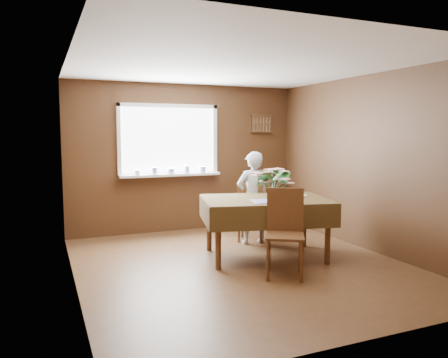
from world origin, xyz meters
name	(u,v)px	position (x,y,z in m)	size (l,w,h in m)	color
floor	(241,265)	(0.00, 0.00, 0.00)	(4.50, 4.50, 0.00)	#4B2E19
ceiling	(242,65)	(0.00, 0.00, 2.50)	(4.50, 4.50, 0.00)	white
wall_back	(186,158)	(0.00, 2.25, 1.25)	(4.00, 4.00, 0.00)	brown
wall_front	(365,188)	(0.00, -2.25, 1.25)	(4.00, 4.00, 0.00)	brown
wall_left	(72,173)	(-2.00, 0.00, 1.25)	(4.50, 4.50, 0.00)	brown
wall_right	(368,163)	(2.00, 0.00, 1.25)	(4.50, 4.50, 0.00)	brown
window_assembly	(170,152)	(-0.29, 2.20, 1.35)	(1.72, 0.20, 1.22)	white
spoon_rack	(262,124)	(1.45, 2.22, 1.85)	(0.44, 0.05, 0.33)	#57351C
dining_table	(265,206)	(0.46, 0.20, 0.71)	(1.88, 1.49, 0.81)	#57351C
chair_far	(251,209)	(0.65, 1.04, 0.50)	(0.55, 0.55, 0.92)	#57351C
chair_near	(285,229)	(0.32, -0.54, 0.55)	(0.60, 0.60, 1.02)	#57351C
seated_woman	(253,198)	(0.64, 0.94, 0.70)	(0.51, 0.34, 1.40)	white
flower_bouquet	(273,179)	(0.44, -0.02, 1.09)	(0.51, 0.51, 0.44)	white
side_plate	(299,196)	(0.99, 0.20, 0.81)	(0.22, 0.22, 0.01)	white
table_knife	(281,200)	(0.54, -0.07, 0.81)	(0.02, 0.23, 0.00)	silver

